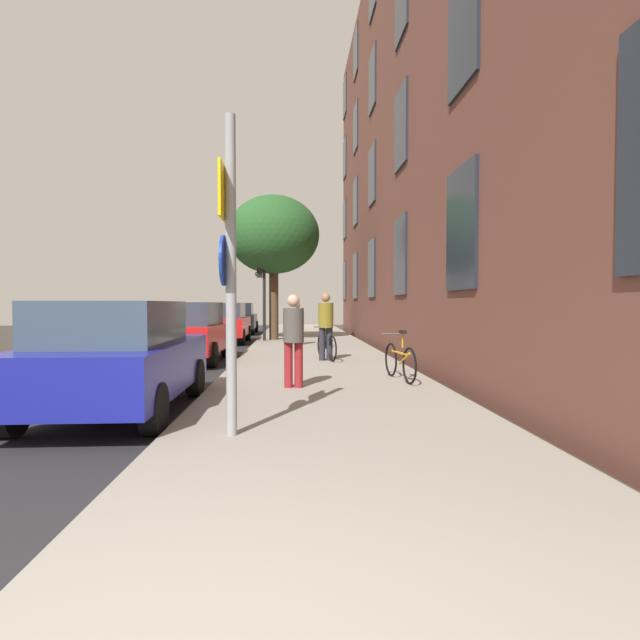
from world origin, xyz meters
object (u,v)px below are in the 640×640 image
pedestrian_0 (293,335)px  bicycle_2 (326,337)px  car_1 (188,332)px  bicycle_0 (400,360)px  traffic_light (261,283)px  sign_post (229,262)px  bicycle_1 (327,346)px  tree_near (274,235)px  car_2 (225,322)px  pedestrian_1 (326,322)px  car_3 (238,318)px  pedestrian_2 (297,321)px  car_0 (117,356)px

pedestrian_0 → bicycle_2: bearing=82.3°
car_1 → bicycle_0: bearing=-40.4°
traffic_light → car_1: size_ratio=0.83×
sign_post → bicycle_1: bearing=78.0°
tree_near → car_2: bearing=-173.3°
pedestrian_1 → car_3: size_ratio=0.44×
tree_near → bicycle_1: (1.68, -7.50, -3.88)m
pedestrian_2 → car_3: size_ratio=0.38×
car_2 → pedestrian_2: bearing=-40.0°
car_0 → car_1: 6.43m
pedestrian_0 → pedestrian_1: pedestrian_1 is taller
tree_near → pedestrian_1: bearing=-77.9°
bicycle_0 → pedestrian_1: (-1.21, 3.43, 0.62)m
bicycle_0 → pedestrian_2: pedestrian_2 is taller
tree_near → car_1: 8.03m
sign_post → bicycle_2: (1.80, 11.19, -1.58)m
bicycle_2 → pedestrian_1: size_ratio=0.97×
pedestrian_0 → tree_near: bearing=93.9°
bicycle_2 → car_2: car_2 is taller
tree_near → car_2: 4.04m
pedestrian_0 → pedestrian_2: pedestrian_0 is taller
pedestrian_1 → sign_post: bearing=-102.0°
bicycle_2 → car_1: size_ratio=0.42×
bicycle_1 → car_3: (-3.79, 13.36, 0.35)m
sign_post → bicycle_0: (2.76, 3.91, -1.56)m
traffic_light → car_2: (-1.48, 0.30, -1.59)m
pedestrian_0 → bicycle_1: bearing=78.6°
traffic_light → car_0: 12.96m
sign_post → bicycle_2: 11.44m
tree_near → bicycle_2: bearing=-63.6°
pedestrian_1 → car_1: 3.78m
bicycle_2 → car_3: car_3 is taller
sign_post → tree_near: tree_near is taller
sign_post → traffic_light: 14.47m
pedestrian_1 → car_3: bearing=105.5°
bicycle_1 → pedestrian_1: (-0.03, -0.15, 0.63)m
car_2 → bicycle_0: bearing=-66.1°
pedestrian_2 → car_1: 5.21m
pedestrian_1 → car_3: (-3.75, 13.52, -0.28)m
bicycle_1 → car_3: bearing=105.8°
tree_near → car_3: 7.17m
tree_near → pedestrian_2: 4.40m
bicycle_0 → car_3: car_3 is taller
tree_near → car_0: size_ratio=1.48×
car_1 → car_3: bearing=90.3°
traffic_light → pedestrian_1: 7.54m
tree_near → pedestrian_2: tree_near is taller
car_1 → bicycle_2: bearing=38.4°
tree_near → bicycle_1: tree_near is taller
bicycle_2 → car_0: size_ratio=0.42×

